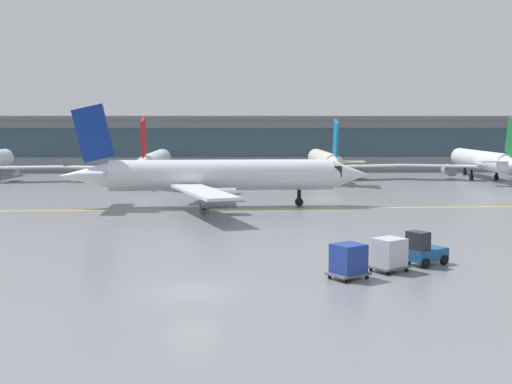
{
  "coord_description": "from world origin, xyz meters",
  "views": [
    {
      "loc": [
        2.15,
        -33.88,
        8.7
      ],
      "look_at": [
        3.91,
        20.34,
        3.0
      ],
      "focal_mm": 47.43,
      "sensor_mm": 36.0,
      "label": 1
    }
  ],
  "objects_px": {
    "taxiing_regional_jet": "(218,176)",
    "gate_airplane_3": "(325,161)",
    "cargo_dolly_trailing": "(348,260)",
    "gate_airplane_2": "(155,162)",
    "baggage_tug": "(424,250)",
    "cargo_dolly_lead": "(389,253)",
    "gate_airplane_4": "(481,161)"
  },
  "relations": [
    {
      "from": "gate_airplane_4",
      "to": "cargo_dolly_lead",
      "type": "height_order",
      "value": "gate_airplane_4"
    },
    {
      "from": "taxiing_regional_jet",
      "to": "baggage_tug",
      "type": "xyz_separation_m",
      "value": [
        13.13,
        -28.54,
        -2.24
      ]
    },
    {
      "from": "gate_airplane_2",
      "to": "taxiing_regional_jet",
      "type": "distance_m",
      "value": 31.25
    },
    {
      "from": "baggage_tug",
      "to": "cargo_dolly_lead",
      "type": "xyz_separation_m",
      "value": [
        -2.49,
        -1.66,
        0.16
      ]
    },
    {
      "from": "gate_airplane_2",
      "to": "gate_airplane_3",
      "type": "distance_m",
      "value": 25.43
    },
    {
      "from": "taxiing_regional_jet",
      "to": "baggage_tug",
      "type": "distance_m",
      "value": 31.5
    },
    {
      "from": "gate_airplane_4",
      "to": "cargo_dolly_lead",
      "type": "bearing_deg",
      "value": 156.12
    },
    {
      "from": "taxiing_regional_jet",
      "to": "cargo_dolly_trailing",
      "type": "xyz_separation_m",
      "value": [
        7.96,
        -31.99,
        -2.08
      ]
    },
    {
      "from": "taxiing_regional_jet",
      "to": "cargo_dolly_lead",
      "type": "relative_size",
      "value": 11.97
    },
    {
      "from": "gate_airplane_2",
      "to": "cargo_dolly_lead",
      "type": "distance_m",
      "value": 63.29
    },
    {
      "from": "taxiing_regional_jet",
      "to": "gate_airplane_3",
      "type": "bearing_deg",
      "value": 63.02
    },
    {
      "from": "gate_airplane_4",
      "to": "cargo_dolly_lead",
      "type": "xyz_separation_m",
      "value": [
        -28.32,
        -62.25,
        -1.73
      ]
    },
    {
      "from": "gate_airplane_4",
      "to": "cargo_dolly_trailing",
      "type": "xyz_separation_m",
      "value": [
        -31.0,
        -64.03,
        -1.73
      ]
    },
    {
      "from": "gate_airplane_3",
      "to": "cargo_dolly_trailing",
      "type": "bearing_deg",
      "value": 173.2
    },
    {
      "from": "gate_airplane_2",
      "to": "baggage_tug",
      "type": "bearing_deg",
      "value": -158.12
    },
    {
      "from": "gate_airplane_2",
      "to": "baggage_tug",
      "type": "height_order",
      "value": "gate_airplane_2"
    },
    {
      "from": "gate_airplane_4",
      "to": "taxiing_regional_jet",
      "type": "height_order",
      "value": "taxiing_regional_jet"
    },
    {
      "from": "gate_airplane_4",
      "to": "taxiing_regional_jet",
      "type": "distance_m",
      "value": 50.44
    },
    {
      "from": "gate_airplane_2",
      "to": "cargo_dolly_trailing",
      "type": "xyz_separation_m",
      "value": [
        17.85,
        -61.63,
        -1.73
      ]
    },
    {
      "from": "baggage_tug",
      "to": "gate_airplane_2",
      "type": "bearing_deg",
      "value": 77.93
    },
    {
      "from": "gate_airplane_2",
      "to": "gate_airplane_3",
      "type": "bearing_deg",
      "value": -82.13
    },
    {
      "from": "gate_airplane_3",
      "to": "cargo_dolly_lead",
      "type": "height_order",
      "value": "gate_airplane_3"
    },
    {
      "from": "baggage_tug",
      "to": "cargo_dolly_trailing",
      "type": "xyz_separation_m",
      "value": [
        -5.17,
        -3.44,
        0.16
      ]
    },
    {
      "from": "taxiing_regional_jet",
      "to": "baggage_tug",
      "type": "height_order",
      "value": "taxiing_regional_jet"
    },
    {
      "from": "gate_airplane_2",
      "to": "baggage_tug",
      "type": "relative_size",
      "value": 9.49
    },
    {
      "from": "gate_airplane_2",
      "to": "gate_airplane_4",
      "type": "bearing_deg",
      "value": -86.89
    },
    {
      "from": "cargo_dolly_trailing",
      "to": "taxiing_regional_jet",
      "type": "bearing_deg",
      "value": 70.32
    },
    {
      "from": "gate_airplane_3",
      "to": "taxiing_regional_jet",
      "type": "distance_m",
      "value": 36.38
    },
    {
      "from": "baggage_tug",
      "to": "taxiing_regional_jet",
      "type": "bearing_deg",
      "value": 81.05
    },
    {
      "from": "gate_airplane_3",
      "to": "taxiing_regional_jet",
      "type": "bearing_deg",
      "value": 154.76
    },
    {
      "from": "gate_airplane_2",
      "to": "cargo_dolly_trailing",
      "type": "distance_m",
      "value": 64.19
    },
    {
      "from": "gate_airplane_3",
      "to": "taxiing_regional_jet",
      "type": "height_order",
      "value": "taxiing_regional_jet"
    }
  ]
}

